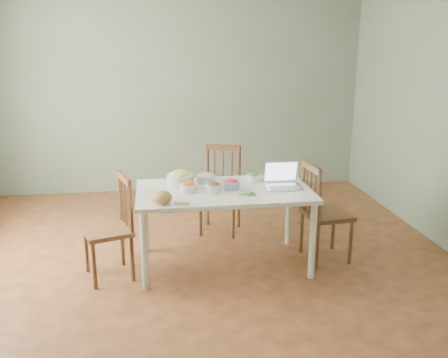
{
  "coord_description": "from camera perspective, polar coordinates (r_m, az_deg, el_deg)",
  "views": [
    {
      "loc": [
        -0.39,
        -4.28,
        2.07
      ],
      "look_at": [
        0.23,
        -0.03,
        0.84
      ],
      "focal_mm": 39.64,
      "sensor_mm": 36.0,
      "label": 1
    }
  ],
  "objects": [
    {
      "name": "dining_table",
      "position": [
        4.63,
        0.0,
        -5.62
      ],
      "size": [
        1.58,
        0.89,
        0.74
      ],
      "primitive_type": null,
      "color": "white",
      "rests_on": "floor"
    },
    {
      "name": "bread_boule",
      "position": [
        4.14,
        -7.16,
        -2.1
      ],
      "size": [
        0.21,
        0.21,
        0.11
      ],
      "primitive_type": "ellipsoid",
      "rotation": [
        0.0,
        0.0,
        0.32
      ],
      "color": "tan",
      "rests_on": "dining_table"
    },
    {
      "name": "butter_stick",
      "position": [
        4.1,
        -4.92,
        -2.78
      ],
      "size": [
        0.12,
        0.05,
        0.03
      ],
      "primitive_type": "cube",
      "rotation": [
        0.0,
        0.0,
        -0.16
      ],
      "color": "#FCF3C5",
      "rests_on": "dining_table"
    },
    {
      "name": "floor",
      "position": [
        4.77,
        -2.86,
        -9.79
      ],
      "size": [
        5.0,
        5.0,
        0.0
      ],
      "primitive_type": "cube",
      "color": "#4B2715",
      "rests_on": "ground"
    },
    {
      "name": "chair_far",
      "position": [
        5.37,
        -0.48,
        -1.37
      ],
      "size": [
        0.53,
        0.52,
        0.95
      ],
      "primitive_type": null,
      "rotation": [
        0.0,
        0.0,
        -0.34
      ],
      "color": "#36210E",
      "rests_on": "floor"
    },
    {
      "name": "bowl_redpep",
      "position": [
        4.51,
        0.79,
        -0.58
      ],
      "size": [
        0.2,
        0.2,
        0.09
      ],
      "primitive_type": null,
      "rotation": [
        0.0,
        0.0,
        -0.4
      ],
      "color": "red",
      "rests_on": "dining_table"
    },
    {
      "name": "bowl_onion",
      "position": [
        4.71,
        -2.11,
        0.13
      ],
      "size": [
        0.18,
        0.18,
        0.09
      ],
      "primitive_type": null,
      "rotation": [
        0.0,
        0.0,
        0.05
      ],
      "color": "silver",
      "rests_on": "dining_table"
    },
    {
      "name": "bowl_squash",
      "position": [
        4.61,
        -5.08,
        0.08
      ],
      "size": [
        0.28,
        0.28,
        0.15
      ],
      "primitive_type": null,
      "rotation": [
        0.0,
        0.0,
        -0.1
      ],
      "color": "gold",
      "rests_on": "dining_table"
    },
    {
      "name": "basil_bunch",
      "position": [
        4.35,
        2.66,
        -1.71
      ],
      "size": [
        0.19,
        0.19,
        0.02
      ],
      "primitive_type": null,
      "color": "#2A6D27",
      "rests_on": "dining_table"
    },
    {
      "name": "chair_left",
      "position": [
        4.48,
        -13.33,
        -5.54
      ],
      "size": [
        0.49,
        0.51,
        0.93
      ],
      "primitive_type": null,
      "rotation": [
        0.0,
        0.0,
        -1.27
      ],
      "color": "#36210E",
      "rests_on": "floor"
    },
    {
      "name": "bowl_mushroom",
      "position": [
        4.4,
        -1.2,
        -0.97
      ],
      "size": [
        0.16,
        0.16,
        0.1
      ],
      "primitive_type": null,
      "rotation": [
        0.0,
        0.0,
        -0.15
      ],
      "color": "#492F1A",
      "rests_on": "dining_table"
    },
    {
      "name": "bowl_carrot",
      "position": [
        4.43,
        -4.13,
        -0.93
      ],
      "size": [
        0.21,
        0.21,
        0.09
      ],
      "primitive_type": null,
      "rotation": [
        0.0,
        0.0,
        -0.33
      ],
      "color": "#D64612",
      "rests_on": "dining_table"
    },
    {
      "name": "chair_right",
      "position": [
        4.82,
        11.79,
        -3.73
      ],
      "size": [
        0.44,
        0.46,
        0.95
      ],
      "primitive_type": null,
      "rotation": [
        0.0,
        0.0,
        1.67
      ],
      "color": "#36210E",
      "rests_on": "floor"
    },
    {
      "name": "laptop",
      "position": [
        4.55,
        6.93,
        0.32
      ],
      "size": [
        0.34,
        0.3,
        0.22
      ],
      "primitive_type": null,
      "rotation": [
        0.0,
        0.0,
        -0.05
      ],
      "color": "silver",
      "rests_on": "dining_table"
    },
    {
      "name": "bowl_broccoli",
      "position": [
        4.77,
        3.4,
        0.27
      ],
      "size": [
        0.18,
        0.18,
        0.08
      ],
      "primitive_type": null,
      "rotation": [
        0.0,
        0.0,
        -0.43
      ],
      "color": "#376429",
      "rests_on": "dining_table"
    },
    {
      "name": "flatbread",
      "position": [
        4.88,
        3.76,
        0.22
      ],
      "size": [
        0.23,
        0.23,
        0.02
      ],
      "primitive_type": "cylinder",
      "rotation": [
        0.0,
        0.0,
        0.19
      ],
      "color": "beige",
      "rests_on": "dining_table"
    },
    {
      "name": "wall_front",
      "position": [
        1.96,
        3.77,
        -5.65
      ],
      "size": [
        5.0,
        0.0,
        2.7
      ],
      "primitive_type": "cube",
      "color": "gray",
      "rests_on": "ground"
    },
    {
      "name": "wall_back",
      "position": [
        6.83,
        -5.09,
        9.83
      ],
      "size": [
        5.0,
        0.0,
        2.7
      ],
      "primitive_type": "cube",
      "color": "gray",
      "rests_on": "ground"
    }
  ]
}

